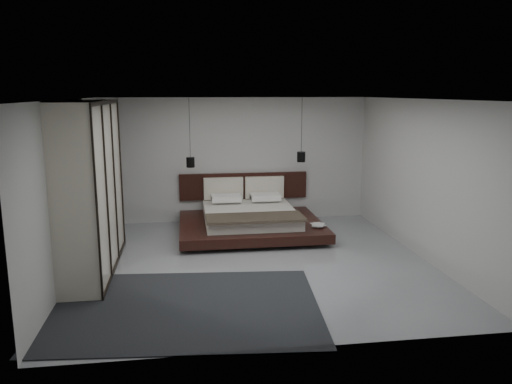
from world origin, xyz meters
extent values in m
plane|color=gray|center=(0.00, 0.00, 0.00)|extent=(6.00, 6.00, 0.00)
plane|color=white|center=(0.00, 0.00, 2.80)|extent=(6.00, 6.00, 0.00)
plane|color=#B8B8B6|center=(0.00, 3.00, 1.40)|extent=(6.00, 0.00, 6.00)
plane|color=#B8B8B6|center=(0.00, -3.00, 1.40)|extent=(6.00, 0.00, 6.00)
plane|color=#B8B8B6|center=(-3.00, 0.00, 1.40)|extent=(0.00, 6.00, 6.00)
plane|color=#B8B8B6|center=(3.00, 0.00, 1.40)|extent=(0.00, 6.00, 6.00)
cube|color=black|center=(-2.95, 2.45, 1.30)|extent=(0.05, 0.90, 2.60)
cube|color=black|center=(0.16, 1.75, 0.04)|extent=(2.30, 1.88, 0.08)
cube|color=black|center=(0.16, 1.75, 0.18)|extent=(2.92, 2.40, 0.19)
cube|color=silver|center=(0.16, 1.89, 0.39)|extent=(1.88, 2.09, 0.23)
cube|color=black|center=(0.16, 1.07, 0.53)|extent=(1.90, 0.73, 0.05)
cube|color=white|center=(-0.27, 2.69, 0.56)|extent=(0.65, 0.42, 0.13)
cube|color=white|center=(0.60, 2.69, 0.56)|extent=(0.65, 0.42, 0.13)
cube|color=white|center=(-0.27, 2.54, 0.62)|extent=(0.65, 0.42, 0.13)
cube|color=white|center=(0.60, 2.54, 0.62)|extent=(0.65, 0.42, 0.13)
cube|color=black|center=(0.16, 2.96, 0.80)|extent=(2.92, 0.08, 0.60)
cube|color=beige|center=(-0.31, 2.87, 0.77)|extent=(0.89, 0.10, 0.50)
cube|color=beige|center=(0.63, 2.87, 0.77)|extent=(0.89, 0.10, 0.50)
imported|color=#99724C|center=(1.36, 1.23, 0.29)|extent=(0.28, 0.34, 0.03)
imported|color=#99724C|center=(1.34, 1.20, 0.31)|extent=(0.33, 0.37, 0.02)
cylinder|color=black|center=(-1.04, 2.38, 2.18)|extent=(0.01, 0.01, 1.24)
cylinder|color=black|center=(-1.04, 2.38, 1.45)|extent=(0.17, 0.17, 0.21)
cylinder|color=#FFE0B2|center=(-1.04, 2.38, 1.36)|extent=(0.13, 0.13, 0.01)
cylinder|color=black|center=(1.36, 2.38, 2.22)|extent=(0.01, 0.01, 1.17)
cylinder|color=black|center=(1.36, 2.38, 1.52)|extent=(0.18, 0.18, 0.22)
cylinder|color=#FFE0B2|center=(1.36, 2.38, 1.43)|extent=(0.14, 0.14, 0.01)
cube|color=beige|center=(-2.70, 0.08, 1.39)|extent=(0.64, 2.78, 2.78)
cube|color=black|center=(-2.37, 0.08, 2.75)|extent=(0.03, 2.78, 0.06)
cube|color=black|center=(-2.37, 0.08, 0.03)|extent=(0.03, 2.78, 0.06)
cube|color=black|center=(-2.37, -1.31, 1.39)|extent=(0.03, 0.05, 2.78)
cube|color=black|center=(-2.37, -0.38, 1.39)|extent=(0.03, 0.05, 2.78)
cube|color=black|center=(-2.37, 0.54, 1.39)|extent=(0.03, 0.05, 2.78)
cube|color=black|center=(-2.37, 1.47, 1.39)|extent=(0.03, 0.05, 2.78)
cube|color=black|center=(-1.20, -1.70, 0.01)|extent=(3.88, 2.93, 0.02)
camera|label=1|loc=(-1.16, -8.20, 2.92)|focal=35.00mm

